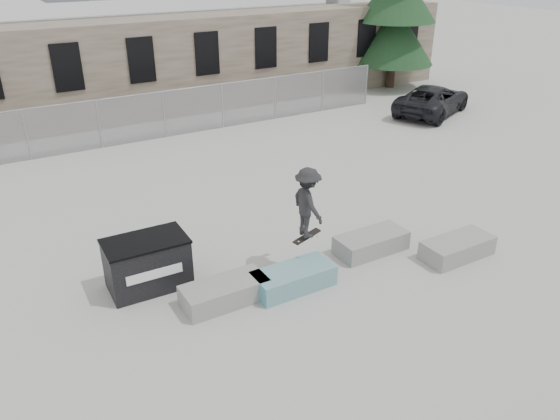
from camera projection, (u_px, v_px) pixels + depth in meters
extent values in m
plane|color=#A3A39E|center=(332.00, 269.00, 14.12)|extent=(120.00, 120.00, 0.00)
cube|color=#685B4D|center=(134.00, 70.00, 25.72)|extent=(36.00, 2.50, 4.50)
cube|color=black|center=(67.00, 67.00, 23.00)|extent=(1.20, 0.12, 2.00)
cube|color=black|center=(141.00, 60.00, 24.45)|extent=(1.20, 0.12, 2.00)
cube|color=black|center=(207.00, 54.00, 25.91)|extent=(1.20, 0.12, 2.00)
cube|color=black|center=(266.00, 48.00, 27.37)|extent=(1.20, 0.12, 2.00)
cube|color=black|center=(319.00, 43.00, 28.83)|extent=(1.20, 0.12, 2.00)
cube|color=black|center=(366.00, 38.00, 30.29)|extent=(1.20, 0.12, 2.00)
cube|color=black|center=(410.00, 34.00, 31.74)|extent=(1.20, 0.12, 2.00)
cylinder|color=gray|center=(26.00, 135.00, 20.86)|extent=(0.06, 0.06, 2.00)
cylinder|color=gray|center=(99.00, 124.00, 22.11)|extent=(0.06, 0.06, 2.00)
cylinder|color=gray|center=(164.00, 115.00, 23.37)|extent=(0.06, 0.06, 2.00)
cylinder|color=gray|center=(222.00, 106.00, 24.62)|extent=(0.06, 0.06, 2.00)
cylinder|color=gray|center=(275.00, 98.00, 25.87)|extent=(0.06, 0.06, 2.00)
cylinder|color=gray|center=(323.00, 91.00, 27.13)|extent=(0.06, 0.06, 2.00)
cylinder|color=gray|center=(366.00, 85.00, 28.38)|extent=(0.06, 0.06, 2.00)
cube|color=#99999E|center=(164.00, 115.00, 23.37)|extent=(22.00, 0.02, 2.00)
cylinder|color=gray|center=(162.00, 92.00, 22.93)|extent=(22.00, 0.04, 0.04)
cube|color=gray|center=(225.00, 292.00, 12.72)|extent=(2.00, 0.90, 0.52)
cube|color=#2D471E|center=(224.00, 285.00, 12.63)|extent=(1.76, 0.66, 0.10)
cube|color=teal|center=(293.00, 278.00, 13.26)|extent=(2.00, 0.90, 0.52)
cube|color=#2D471E|center=(293.00, 271.00, 13.17)|extent=(1.76, 0.66, 0.10)
cube|color=gray|center=(371.00, 243.00, 14.84)|extent=(2.00, 0.90, 0.52)
cube|color=#2D471E|center=(372.00, 236.00, 14.75)|extent=(1.76, 0.66, 0.10)
cube|color=gray|center=(457.00, 248.00, 14.59)|extent=(2.00, 0.90, 0.52)
cube|color=#2D471E|center=(458.00, 241.00, 14.50)|extent=(1.76, 0.66, 0.10)
cube|color=black|center=(148.00, 264.00, 13.16)|extent=(1.93, 1.19, 1.24)
cube|color=black|center=(145.00, 241.00, 12.88)|extent=(1.98, 1.24, 0.06)
cube|color=white|center=(155.00, 274.00, 12.68)|extent=(1.33, 0.05, 0.24)
cylinder|color=#38281E|center=(391.00, 64.00, 31.57)|extent=(0.50, 0.50, 2.69)
cone|color=black|center=(394.00, 34.00, 30.85)|extent=(4.61, 4.61, 3.20)
imported|color=black|center=(433.00, 100.00, 26.79)|extent=(5.62, 4.23, 1.42)
imported|color=black|center=(308.00, 203.00, 13.37)|extent=(0.74, 1.21, 1.81)
cube|color=black|center=(307.00, 236.00, 13.78)|extent=(0.81, 0.31, 0.17)
cylinder|color=beige|center=(299.00, 242.00, 13.62)|extent=(0.06, 0.03, 0.06)
cylinder|color=beige|center=(296.00, 240.00, 13.73)|extent=(0.06, 0.03, 0.06)
cylinder|color=beige|center=(318.00, 237.00, 13.87)|extent=(0.06, 0.03, 0.06)
cylinder|color=beige|center=(314.00, 234.00, 13.98)|extent=(0.06, 0.03, 0.06)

